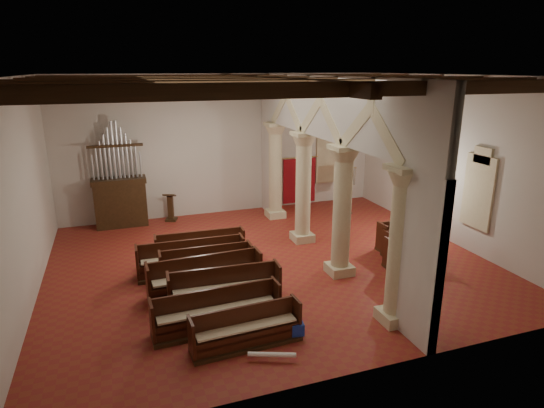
{
  "coord_description": "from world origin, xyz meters",
  "views": [
    {
      "loc": [
        -4.52,
        -13.16,
        6.23
      ],
      "look_at": [
        0.25,
        0.5,
        1.87
      ],
      "focal_mm": 30.0,
      "sensor_mm": 36.0,
      "label": 1
    }
  ],
  "objects_px": {
    "nave_pew_0": "(246,334)",
    "aisle_pew_0": "(413,256)",
    "processional_banner": "(350,196)",
    "lectern": "(171,209)",
    "pipe_organ": "(120,193)"
  },
  "relations": [
    {
      "from": "nave_pew_0",
      "to": "aisle_pew_0",
      "type": "xyz_separation_m",
      "value": [
        6.36,
        2.49,
        0.03
      ]
    },
    {
      "from": "processional_banner",
      "to": "lectern",
      "type": "bearing_deg",
      "value": 154.55
    },
    {
      "from": "processional_banner",
      "to": "aisle_pew_0",
      "type": "height_order",
      "value": "processional_banner"
    },
    {
      "from": "lectern",
      "to": "aisle_pew_0",
      "type": "xyz_separation_m",
      "value": [
        6.85,
        -7.26,
        -0.16
      ]
    },
    {
      "from": "pipe_organ",
      "to": "lectern",
      "type": "relative_size",
      "value": 3.58
    },
    {
      "from": "pipe_organ",
      "to": "lectern",
      "type": "height_order",
      "value": "pipe_organ"
    },
    {
      "from": "lectern",
      "to": "aisle_pew_0",
      "type": "distance_m",
      "value": 9.98
    },
    {
      "from": "nave_pew_0",
      "to": "aisle_pew_0",
      "type": "distance_m",
      "value": 6.83
    },
    {
      "from": "processional_banner",
      "to": "aisle_pew_0",
      "type": "xyz_separation_m",
      "value": [
        -0.76,
        -5.68,
        -0.43
      ]
    },
    {
      "from": "lectern",
      "to": "nave_pew_0",
      "type": "bearing_deg",
      "value": -67.43
    },
    {
      "from": "nave_pew_0",
      "to": "aisle_pew_0",
      "type": "relative_size",
      "value": 1.4
    },
    {
      "from": "processional_banner",
      "to": "nave_pew_0",
      "type": "distance_m",
      "value": 10.85
    },
    {
      "from": "processional_banner",
      "to": "nave_pew_0",
      "type": "bearing_deg",
      "value": -144.78
    },
    {
      "from": "processional_banner",
      "to": "nave_pew_0",
      "type": "relative_size",
      "value": 0.84
    },
    {
      "from": "pipe_organ",
      "to": "lectern",
      "type": "xyz_separation_m",
      "value": [
        1.97,
        -0.02,
        -0.86
      ]
    }
  ]
}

